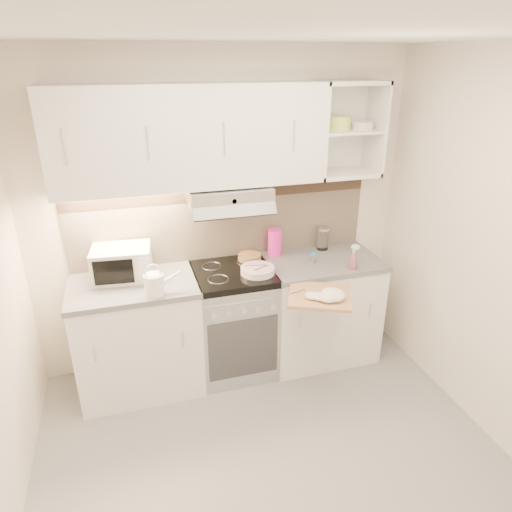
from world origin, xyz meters
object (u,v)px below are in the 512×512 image
at_px(glass_jar, 323,238).
at_px(cutting_board, 320,296).
at_px(electric_range, 234,321).
at_px(microwave, 122,263).
at_px(pink_pitcher, 275,242).
at_px(spray_bottle, 353,258).
at_px(plate_stack, 258,270).
at_px(watering_can, 155,283).

xyz_separation_m(glass_jar, cutting_board, (-0.34, -0.72, -0.13)).
height_order(electric_range, microwave, microwave).
distance_m(pink_pitcher, spray_bottle, 0.65).
bearing_deg(plate_stack, pink_pitcher, 51.79).
xyz_separation_m(plate_stack, spray_bottle, (0.73, -0.12, 0.06)).
xyz_separation_m(microwave, watering_can, (0.21, -0.33, -0.04)).
xyz_separation_m(electric_range, plate_stack, (0.17, -0.10, 0.47)).
distance_m(electric_range, cutting_board, 0.83).
xyz_separation_m(watering_can, spray_bottle, (1.50, -0.01, 0.00)).
height_order(watering_can, glass_jar, watering_can).
distance_m(microwave, cutting_board, 1.46).
xyz_separation_m(pink_pitcher, spray_bottle, (0.50, -0.42, -0.03)).
distance_m(plate_stack, pink_pitcher, 0.39).
relative_size(pink_pitcher, glass_jar, 1.16).
distance_m(spray_bottle, cutting_board, 0.52).
xyz_separation_m(electric_range, glass_jar, (0.84, 0.20, 0.55)).
bearing_deg(spray_bottle, glass_jar, 77.56).
xyz_separation_m(spray_bottle, cutting_board, (-0.41, -0.30, -0.11)).
height_order(watering_can, cutting_board, watering_can).
height_order(microwave, spray_bottle, microwave).
distance_m(watering_can, pink_pitcher, 1.09).
bearing_deg(electric_range, cutting_board, -46.28).
bearing_deg(watering_can, cutting_board, -23.61).
distance_m(microwave, plate_stack, 1.00).
bearing_deg(cutting_board, plate_stack, 152.20).
height_order(pink_pitcher, glass_jar, pink_pitcher).
bearing_deg(spray_bottle, pink_pitcher, 118.20).
height_order(electric_range, cutting_board, electric_range).
height_order(glass_jar, spray_bottle, spray_bottle).
bearing_deg(watering_can, plate_stack, 0.46).
height_order(electric_range, pink_pitcher, pink_pitcher).
height_order(microwave, cutting_board, microwave).
bearing_deg(electric_range, plate_stack, -30.23).
bearing_deg(electric_range, microwave, 171.78).
relative_size(microwave, pink_pitcher, 2.00).
xyz_separation_m(watering_can, cutting_board, (1.10, -0.31, -0.11)).
relative_size(electric_range, spray_bottle, 4.29).
bearing_deg(glass_jar, microwave, -177.09).
distance_m(electric_range, pink_pitcher, 0.72).
height_order(electric_range, watering_can, watering_can).
distance_m(microwave, watering_can, 0.39).
distance_m(pink_pitcher, glass_jar, 0.43).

